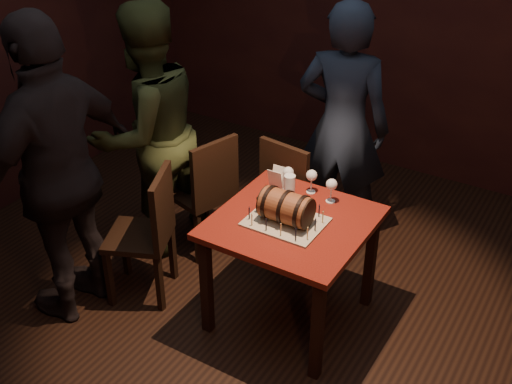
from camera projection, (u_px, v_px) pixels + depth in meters
room_shell at (251, 124)px, 3.46m from camera, size 5.04×5.04×2.80m
pub_table at (292, 235)px, 3.89m from camera, size 0.90×0.90×0.75m
cake_board at (286, 222)px, 3.81m from camera, size 0.45×0.35×0.01m
barrel_cake at (286, 207)px, 3.76m from camera, size 0.36×0.21×0.21m
birthday_candles at (286, 215)px, 3.78m from camera, size 0.40×0.30×0.09m
wine_glass_left at (288, 173)px, 4.09m from camera, size 0.07×0.07×0.16m
wine_glass_mid at (312, 176)px, 4.05m from camera, size 0.07×0.07×0.16m
wine_glass_right at (332, 185)px, 3.96m from camera, size 0.07×0.07×0.16m
pint_of_ale at (290, 186)px, 4.03m from camera, size 0.07×0.07×0.15m
menu_card at (277, 178)px, 4.14m from camera, size 0.10×0.05×0.13m
chair_back at (292, 191)px, 4.57m from camera, size 0.45×0.45×0.93m
chair_left_rear at (207, 189)px, 4.60m from camera, size 0.49×0.49×0.93m
chair_left_front at (149, 229)px, 4.16m from camera, size 0.53×0.53×0.93m
person_back at (343, 128)px, 4.56m from camera, size 0.73×0.55×1.84m
person_left_rear at (148, 133)px, 4.46m from camera, size 0.91×1.05×1.84m
person_left_front at (60, 174)px, 3.84m from camera, size 0.50×1.16×1.98m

